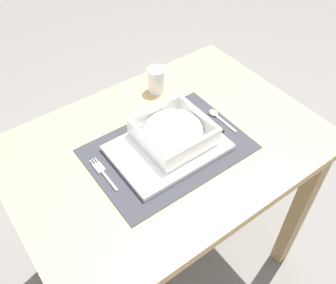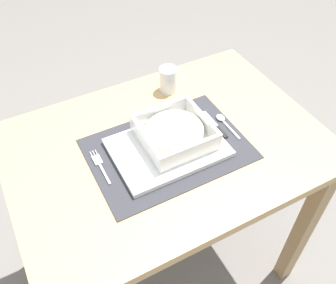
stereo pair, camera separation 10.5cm
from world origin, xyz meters
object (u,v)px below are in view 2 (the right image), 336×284
Objects in this scene: porridge_bowl at (175,134)px; fork at (99,164)px; dining_table at (167,170)px; drinking_glass at (168,81)px; butter_knife at (216,126)px; spoon at (223,120)px.

fork is at bearing 173.80° from porridge_bowl.
dining_table is 0.30m from drinking_glass.
butter_knife is (0.14, -0.00, -0.04)m from porridge_bowl.
dining_table is at bearing 174.55° from butter_knife.
fork reaches higher than dining_table.
butter_knife is at bearing -79.54° from drinking_glass.
butter_knife reaches higher than fork.
drinking_glass is (-0.07, 0.22, 0.03)m from spoon.
spoon is 1.38× the size of drinking_glass.
dining_table is 4.79× the size of porridge_bowl.
porridge_bowl is 1.42× the size of fork.
dining_table is at bearing 177.06° from spoon.
porridge_bowl reaches higher than dining_table.
porridge_bowl is 0.15m from butter_knife.
butter_knife is at bearing -0.86° from fork.
spoon reaches higher than fork.
porridge_bowl is 0.23m from fork.
porridge_bowl is 1.48× the size of butter_knife.
butter_knife is at bearing -0.06° from porridge_bowl.
dining_table is at bearing -0.45° from fork.
butter_knife is at bearing -4.32° from dining_table.
dining_table is at bearing -118.74° from drinking_glass.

